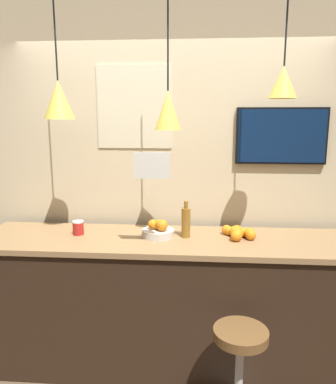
# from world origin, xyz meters

# --- Properties ---
(back_wall) EXTENTS (8.00, 0.06, 2.90)m
(back_wall) POSITION_xyz_m (0.00, 1.04, 1.45)
(back_wall) COLOR beige
(back_wall) RESTS_ON ground_plane
(service_counter) EXTENTS (2.84, 0.68, 1.02)m
(service_counter) POSITION_xyz_m (0.00, 0.59, 0.51)
(service_counter) COLOR black
(service_counter) RESTS_ON ground_plane
(bar_stool) EXTENTS (0.43, 0.43, 0.66)m
(bar_stool) POSITION_xyz_m (0.48, -0.00, 0.41)
(bar_stool) COLOR #B7B7BC
(bar_stool) RESTS_ON ground_plane
(fruit_bowl) EXTENTS (0.24, 0.24, 0.14)m
(fruit_bowl) POSITION_xyz_m (-0.07, 0.62, 1.08)
(fruit_bowl) COLOR beige
(fruit_bowl) RESTS_ON service_counter
(orange_pile) EXTENTS (0.24, 0.24, 0.08)m
(orange_pile) POSITION_xyz_m (0.52, 0.65, 1.06)
(orange_pile) COLOR orange
(orange_pile) RESTS_ON service_counter
(juice_bottle) EXTENTS (0.07, 0.07, 0.28)m
(juice_bottle) POSITION_xyz_m (0.13, 0.63, 1.14)
(juice_bottle) COLOR olive
(juice_bottle) RESTS_ON service_counter
(spread_jar) EXTENTS (0.08, 0.08, 0.11)m
(spread_jar) POSITION_xyz_m (-0.69, 0.63, 1.08)
(spread_jar) COLOR red
(spread_jar) RESTS_ON service_counter
(pendant_lamp_left) EXTENTS (0.22, 0.22, 0.91)m
(pendant_lamp_left) POSITION_xyz_m (-0.77, 0.58, 2.03)
(pendant_lamp_left) COLOR black
(pendant_lamp_middle) EXTENTS (0.18, 0.18, 0.98)m
(pendant_lamp_middle) POSITION_xyz_m (0.00, 0.58, 1.95)
(pendant_lamp_middle) COLOR black
(pendant_lamp_right) EXTENTS (0.19, 0.19, 0.77)m
(pendant_lamp_right) POSITION_xyz_m (0.77, 0.58, 2.14)
(pendant_lamp_right) COLOR black
(mounted_tv) EXTENTS (0.71, 0.04, 0.44)m
(mounted_tv) POSITION_xyz_m (0.87, 0.99, 1.76)
(mounted_tv) COLOR black
(hanging_menu_board) EXTENTS (0.24, 0.01, 0.17)m
(hanging_menu_board) POSITION_xyz_m (-0.08, 0.33, 1.60)
(hanging_menu_board) COLOR white
(wall_poster) EXTENTS (0.61, 0.01, 0.66)m
(wall_poster) POSITION_xyz_m (-0.30, 1.00, 1.99)
(wall_poster) COLOR beige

